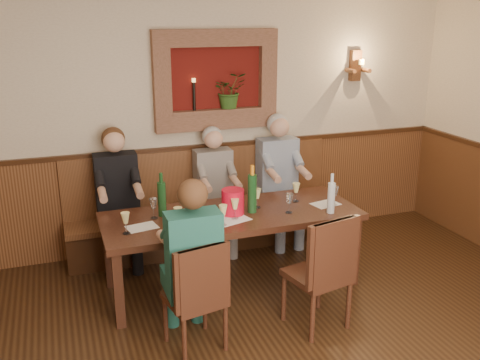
% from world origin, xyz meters
% --- Properties ---
extents(room_shell, '(6.04, 6.04, 2.82)m').
position_xyz_m(room_shell, '(0.00, 0.00, 1.89)').
color(room_shell, '#C5B395').
rests_on(room_shell, ground).
extents(wainscoting, '(6.02, 6.02, 1.15)m').
position_xyz_m(wainscoting, '(0.00, -0.00, 0.59)').
color(wainscoting, '#4C2B15').
rests_on(wainscoting, ground).
extents(wall_niche, '(1.36, 0.30, 1.06)m').
position_xyz_m(wall_niche, '(0.24, 2.94, 1.81)').
color(wall_niche, '#58100C').
rests_on(wall_niche, ground).
extents(wall_sconce, '(0.25, 0.20, 0.35)m').
position_xyz_m(wall_sconce, '(1.90, 2.93, 1.94)').
color(wall_sconce, '#4C2B15').
rests_on(wall_sconce, ground).
extents(dining_table, '(2.40, 0.90, 0.75)m').
position_xyz_m(dining_table, '(0.00, 1.85, 0.68)').
color(dining_table, black).
rests_on(dining_table, ground).
extents(bench, '(3.00, 0.45, 1.11)m').
position_xyz_m(bench, '(0.00, 2.79, 0.33)').
color(bench, '#381E0F').
rests_on(bench, ground).
extents(chair_near_left, '(0.49, 0.49, 0.93)m').
position_xyz_m(chair_near_left, '(-0.59, 0.99, 0.27)').
color(chair_near_left, black).
rests_on(chair_near_left, ground).
extents(chair_near_right, '(0.54, 0.54, 1.02)m').
position_xyz_m(chair_near_right, '(0.45, 0.95, 0.30)').
color(chair_near_right, black).
rests_on(chair_near_right, ground).
extents(person_bench_left, '(0.43, 0.53, 1.45)m').
position_xyz_m(person_bench_left, '(-0.94, 2.69, 0.60)').
color(person_bench_left, black).
rests_on(person_bench_left, ground).
extents(person_bench_mid, '(0.40, 0.49, 1.39)m').
position_xyz_m(person_bench_mid, '(0.10, 2.69, 0.57)').
color(person_bench_mid, '#54504C').
rests_on(person_bench_mid, ground).
extents(person_bench_right, '(0.44, 0.54, 1.48)m').
position_xyz_m(person_bench_right, '(0.86, 2.69, 0.61)').
color(person_bench_right, navy).
rests_on(person_bench_right, ground).
extents(person_chair_front, '(0.41, 0.50, 1.41)m').
position_xyz_m(person_chair_front, '(-0.59, 1.07, 0.58)').
color(person_chair_front, navy).
rests_on(person_chair_front, ground).
extents(spittoon_bucket, '(0.22, 0.22, 0.24)m').
position_xyz_m(spittoon_bucket, '(0.00, 1.83, 0.87)').
color(spittoon_bucket, red).
rests_on(spittoon_bucket, dining_table).
extents(wine_bottle_green_a, '(0.11, 0.11, 0.46)m').
position_xyz_m(wine_bottle_green_a, '(0.19, 1.82, 0.94)').
color(wine_bottle_green_a, '#19471E').
rests_on(wine_bottle_green_a, dining_table).
extents(wine_bottle_green_b, '(0.10, 0.10, 0.41)m').
position_xyz_m(wine_bottle_green_b, '(-0.62, 2.01, 0.92)').
color(wine_bottle_green_b, '#19471E').
rests_on(wine_bottle_green_b, dining_table).
extents(water_bottle, '(0.09, 0.09, 0.38)m').
position_xyz_m(water_bottle, '(0.88, 1.55, 0.91)').
color(water_bottle, silver).
rests_on(water_bottle, dining_table).
extents(tasting_sheet_a, '(0.29, 0.23, 0.00)m').
position_xyz_m(tasting_sheet_a, '(-0.85, 1.79, 0.75)').
color(tasting_sheet_a, white).
rests_on(tasting_sheet_a, dining_table).
extents(tasting_sheet_b, '(0.37, 0.31, 0.00)m').
position_xyz_m(tasting_sheet_b, '(-0.06, 1.70, 0.75)').
color(tasting_sheet_b, white).
rests_on(tasting_sheet_b, dining_table).
extents(tasting_sheet_c, '(0.30, 0.24, 0.00)m').
position_xyz_m(tasting_sheet_c, '(0.95, 1.78, 0.75)').
color(tasting_sheet_c, white).
rests_on(tasting_sheet_c, dining_table).
extents(tasting_sheet_d, '(0.31, 0.26, 0.00)m').
position_xyz_m(tasting_sheet_d, '(-0.46, 1.57, 0.75)').
color(tasting_sheet_d, white).
rests_on(tasting_sheet_d, dining_table).
extents(wine_glass_0, '(0.08, 0.08, 0.19)m').
position_xyz_m(wine_glass_0, '(0.28, 1.91, 0.85)').
color(wine_glass_0, '#FFF798').
rests_on(wine_glass_0, dining_table).
extents(wine_glass_1, '(0.08, 0.08, 0.19)m').
position_xyz_m(wine_glass_1, '(-0.32, 2.00, 0.85)').
color(wine_glass_1, white).
rests_on(wine_glass_1, dining_table).
extents(wine_glass_2, '(0.08, 0.08, 0.19)m').
position_xyz_m(wine_glass_2, '(-0.02, 1.70, 0.85)').
color(wine_glass_2, '#FFF798').
rests_on(wine_glass_2, dining_table).
extents(wine_glass_3, '(0.08, 0.08, 0.19)m').
position_xyz_m(wine_glass_3, '(-0.17, 1.59, 0.85)').
color(wine_glass_3, '#FFF798').
rests_on(wine_glass_3, dining_table).
extents(wine_glass_4, '(0.08, 0.08, 0.19)m').
position_xyz_m(wine_glass_4, '(0.51, 1.68, 0.85)').
color(wine_glass_4, white).
rests_on(wine_glass_4, dining_table).
extents(wine_glass_5, '(0.08, 0.08, 0.19)m').
position_xyz_m(wine_glass_5, '(-0.55, 1.66, 0.85)').
color(wine_glass_5, '#FFF798').
rests_on(wine_glass_5, dining_table).
extents(wine_glass_6, '(0.08, 0.08, 0.19)m').
position_xyz_m(wine_glass_6, '(1.01, 1.72, 0.85)').
color(wine_glass_6, white).
rests_on(wine_glass_6, dining_table).
extents(wine_glass_7, '(0.08, 0.08, 0.19)m').
position_xyz_m(wine_glass_7, '(-0.71, 1.96, 0.85)').
color(wine_glass_7, white).
rests_on(wine_glass_7, dining_table).
extents(wine_glass_8, '(0.08, 0.08, 0.19)m').
position_xyz_m(wine_glass_8, '(-1.00, 1.69, 0.85)').
color(wine_glass_8, '#FFF798').
rests_on(wine_glass_8, dining_table).
extents(wine_glass_9, '(0.08, 0.08, 0.19)m').
position_xyz_m(wine_glass_9, '(0.70, 1.94, 0.85)').
color(wine_glass_9, '#FFF798').
rests_on(wine_glass_9, dining_table).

